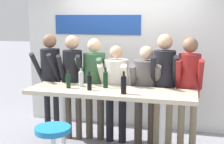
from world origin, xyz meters
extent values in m
cube|color=silver|center=(0.00, 1.42, 1.41)|extent=(4.06, 0.10, 2.82)
cube|color=#1E479E|center=(-0.62, 1.36, 1.92)|extent=(1.66, 0.02, 0.36)
cube|color=beige|center=(0.00, 0.00, 0.98)|extent=(2.46, 0.67, 0.06)
cylinder|color=silver|center=(-0.76, 0.00, 0.50)|extent=(0.09, 0.09, 0.95)
cylinder|color=silver|center=(0.76, 0.00, 0.50)|extent=(0.09, 0.09, 0.95)
cylinder|color=#1972B2|center=(-0.54, -0.80, 0.65)|extent=(0.46, 0.46, 0.07)
cylinder|color=black|center=(-1.28, 0.53, 0.43)|extent=(0.10, 0.10, 0.85)
cylinder|color=black|center=(-1.10, 0.52, 0.43)|extent=(0.10, 0.10, 0.85)
cylinder|color=black|center=(-1.19, 0.53, 1.19)|extent=(0.34, 0.34, 0.68)
sphere|color=brown|center=(-1.19, 0.53, 1.66)|extent=(0.23, 0.23, 0.23)
cylinder|color=black|center=(-1.35, 0.37, 1.24)|extent=(0.10, 0.40, 0.51)
cylinder|color=black|center=(-1.04, 0.36, 1.24)|extent=(0.10, 0.40, 0.51)
cylinder|color=#473D33|center=(-0.87, 0.50, 0.42)|extent=(0.10, 0.10, 0.85)
cylinder|color=#473D33|center=(-0.70, 0.53, 0.42)|extent=(0.10, 0.10, 0.85)
cylinder|color=black|center=(-0.78, 0.52, 1.18)|extent=(0.37, 0.37, 0.67)
sphere|color=tan|center=(-0.78, 0.52, 1.65)|extent=(0.23, 0.23, 0.23)
cylinder|color=black|center=(-0.90, 0.33, 1.23)|extent=(0.15, 0.40, 0.51)
cylinder|color=black|center=(-0.61, 0.38, 1.23)|extent=(0.15, 0.40, 0.51)
cylinder|color=#473D33|center=(-0.53, 0.58, 0.41)|extent=(0.12, 0.12, 0.82)
cylinder|color=#473D33|center=(-0.32, 0.58, 0.41)|extent=(0.12, 0.12, 0.82)
cylinder|color=#335638|center=(-0.43, 0.58, 1.15)|extent=(0.37, 0.37, 0.65)
sphere|color=#D6AD89|center=(-0.43, 0.58, 1.60)|extent=(0.22, 0.22, 0.22)
cylinder|color=#335638|center=(-0.60, 0.43, 1.19)|extent=(0.09, 0.39, 0.50)
cylinder|color=#335638|center=(-0.25, 0.42, 1.19)|extent=(0.09, 0.39, 0.50)
cylinder|color=black|center=(-0.16, 0.55, 0.39)|extent=(0.12, 0.12, 0.77)
cylinder|color=black|center=(0.06, 0.56, 0.39)|extent=(0.12, 0.12, 0.77)
cylinder|color=beige|center=(-0.05, 0.55, 1.08)|extent=(0.39, 0.39, 0.61)
sphere|color=tan|center=(-0.05, 0.55, 1.50)|extent=(0.21, 0.21, 0.21)
cylinder|color=beige|center=(-0.23, 0.40, 1.12)|extent=(0.10, 0.38, 0.48)
cylinder|color=beige|center=(0.14, 0.41, 1.12)|extent=(0.10, 0.38, 0.48)
cylinder|color=#473D33|center=(0.32, 0.56, 0.39)|extent=(0.13, 0.13, 0.77)
cylinder|color=#473D33|center=(0.54, 0.58, 0.39)|extent=(0.13, 0.13, 0.77)
cylinder|color=#514C4C|center=(0.43, 0.57, 1.08)|extent=(0.44, 0.44, 0.61)
sphere|color=#D6AD89|center=(0.43, 0.57, 1.51)|extent=(0.21, 0.21, 0.21)
cylinder|color=#514C4C|center=(0.26, 0.40, 1.12)|extent=(0.13, 0.38, 0.48)
cylinder|color=#514C4C|center=(0.63, 0.44, 1.12)|extent=(0.13, 0.38, 0.48)
cylinder|color=gray|center=(0.62, 0.54, 0.43)|extent=(0.11, 0.11, 0.86)
cylinder|color=gray|center=(0.81, 0.55, 0.43)|extent=(0.11, 0.11, 0.86)
cylinder|color=black|center=(0.72, 0.54, 1.21)|extent=(0.37, 0.37, 0.68)
sphere|color=tan|center=(0.72, 0.54, 1.68)|extent=(0.23, 0.23, 0.23)
cylinder|color=black|center=(0.57, 0.36, 1.26)|extent=(0.12, 0.41, 0.52)
cylinder|color=black|center=(0.90, 0.39, 1.26)|extent=(0.12, 0.41, 0.52)
cylinder|color=gray|center=(1.00, 0.54, 0.42)|extent=(0.11, 0.11, 0.84)
cylinder|color=gray|center=(1.19, 0.54, 0.42)|extent=(0.11, 0.11, 0.84)
cylinder|color=maroon|center=(1.09, 0.54, 1.18)|extent=(0.34, 0.34, 0.67)
sphere|color=brown|center=(1.09, 0.54, 1.64)|extent=(0.23, 0.23, 0.23)
cylinder|color=maroon|center=(0.94, 0.38, 1.22)|extent=(0.09, 0.39, 0.51)
cylinder|color=maroon|center=(1.26, 0.38, 1.22)|extent=(0.09, 0.39, 0.51)
cylinder|color=#B7BCC1|center=(-0.49, 0.11, 1.12)|extent=(0.08, 0.08, 0.21)
sphere|color=#B7BCC1|center=(-0.49, 0.11, 1.22)|extent=(0.08, 0.08, 0.08)
cylinder|color=#B7BCC1|center=(-0.49, 0.11, 1.26)|extent=(0.03, 0.03, 0.07)
cylinder|color=black|center=(-0.49, 0.11, 1.30)|extent=(0.03, 0.03, 0.02)
cylinder|color=black|center=(-0.11, 0.14, 1.12)|extent=(0.07, 0.07, 0.21)
sphere|color=black|center=(-0.11, 0.14, 1.22)|extent=(0.07, 0.07, 0.07)
cylinder|color=black|center=(-0.11, 0.14, 1.26)|extent=(0.03, 0.03, 0.08)
cylinder|color=black|center=(-0.11, 0.14, 1.31)|extent=(0.03, 0.03, 0.02)
cylinder|color=black|center=(0.23, -0.17, 1.12)|extent=(0.08, 0.08, 0.22)
sphere|color=black|center=(0.23, -0.17, 1.23)|extent=(0.08, 0.08, 0.08)
cylinder|color=black|center=(0.23, -0.17, 1.27)|extent=(0.03, 0.03, 0.08)
cylinder|color=black|center=(0.23, -0.17, 1.32)|extent=(0.03, 0.03, 0.02)
cylinder|color=black|center=(-0.29, -0.07, 1.11)|extent=(0.07, 0.07, 0.20)
sphere|color=black|center=(-0.29, -0.07, 1.21)|extent=(0.07, 0.07, 0.07)
cylinder|color=black|center=(-0.29, -0.07, 1.24)|extent=(0.02, 0.02, 0.07)
cylinder|color=black|center=(-0.29, -0.07, 1.28)|extent=(0.03, 0.03, 0.01)
cylinder|color=black|center=(-0.64, -0.02, 1.10)|extent=(0.07, 0.07, 0.19)
sphere|color=black|center=(-0.64, -0.02, 1.20)|extent=(0.07, 0.07, 0.07)
cylinder|color=black|center=(-0.64, -0.02, 1.23)|extent=(0.02, 0.02, 0.07)
cylinder|color=black|center=(-0.64, -0.02, 1.27)|extent=(0.03, 0.03, 0.01)
camera|label=1|loc=(1.14, -4.24, 2.05)|focal=50.00mm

